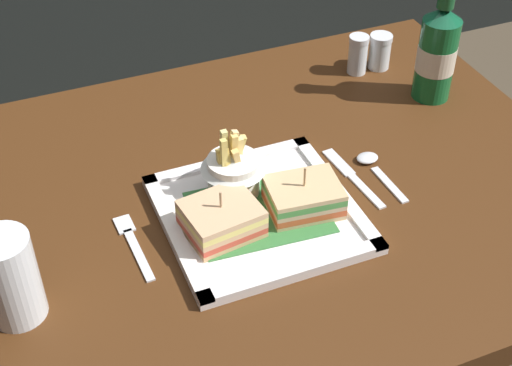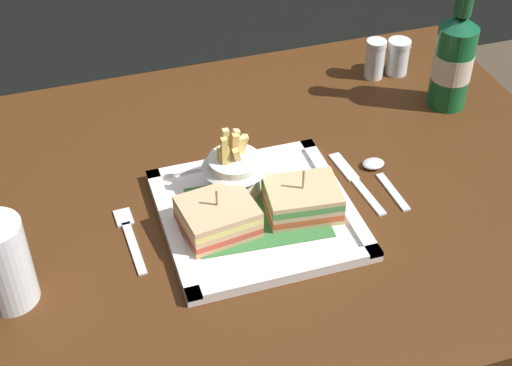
% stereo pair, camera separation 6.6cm
% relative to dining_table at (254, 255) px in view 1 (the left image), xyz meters
% --- Properties ---
extents(dining_table, '(1.02, 0.77, 0.72)m').
position_rel_dining_table_xyz_m(dining_table, '(0.00, 0.00, 0.00)').
color(dining_table, '#44250F').
rests_on(dining_table, ground_plane).
extents(square_plate, '(0.27, 0.27, 0.02)m').
position_rel_dining_table_xyz_m(square_plate, '(-0.01, -0.06, 0.14)').
color(square_plate, white).
rests_on(square_plate, dining_table).
extents(sandwich_half_left, '(0.11, 0.10, 0.07)m').
position_rel_dining_table_xyz_m(sandwich_half_left, '(-0.08, -0.07, 0.17)').
color(sandwich_half_left, tan).
rests_on(sandwich_half_left, square_plate).
extents(sandwich_half_right, '(0.11, 0.09, 0.07)m').
position_rel_dining_table_xyz_m(sandwich_half_right, '(0.05, -0.07, 0.17)').
color(sandwich_half_right, tan).
rests_on(sandwich_half_right, square_plate).
extents(fries_cup, '(0.09, 0.09, 0.10)m').
position_rel_dining_table_xyz_m(fries_cup, '(-0.03, -0.00, 0.19)').
color(fries_cup, white).
rests_on(fries_cup, square_plate).
extents(beer_bottle, '(0.07, 0.07, 0.24)m').
position_rel_dining_table_xyz_m(beer_bottle, '(0.39, 0.12, 0.22)').
color(beer_bottle, '#14602C').
rests_on(beer_bottle, dining_table).
extents(water_glass, '(0.07, 0.07, 0.12)m').
position_rel_dining_table_xyz_m(water_glass, '(-0.36, -0.11, 0.19)').
color(water_glass, silver).
rests_on(water_glass, dining_table).
extents(fork, '(0.03, 0.14, 0.00)m').
position_rel_dining_table_xyz_m(fork, '(-0.20, -0.04, 0.14)').
color(fork, silver).
rests_on(fork, dining_table).
extents(knife, '(0.03, 0.16, 0.00)m').
position_rel_dining_table_xyz_m(knife, '(0.15, -0.02, 0.14)').
color(knife, silver).
rests_on(knife, dining_table).
extents(spoon, '(0.03, 0.12, 0.01)m').
position_rel_dining_table_xyz_m(spoon, '(0.19, -0.02, 0.14)').
color(spoon, silver).
rests_on(spoon, dining_table).
extents(salt_shaker, '(0.04, 0.04, 0.07)m').
position_rel_dining_table_xyz_m(salt_shaker, '(0.30, 0.24, 0.17)').
color(salt_shaker, silver).
rests_on(salt_shaker, dining_table).
extents(pepper_shaker, '(0.04, 0.04, 0.07)m').
position_rel_dining_table_xyz_m(pepper_shaker, '(0.35, 0.24, 0.16)').
color(pepper_shaker, silver).
rests_on(pepper_shaker, dining_table).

